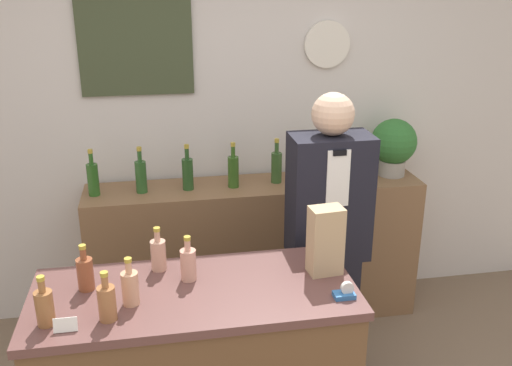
{
  "coord_description": "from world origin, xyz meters",
  "views": [
    {
      "loc": [
        -0.45,
        -1.66,
        2.24
      ],
      "look_at": [
        0.05,
        1.13,
        1.2
      ],
      "focal_mm": 40.0,
      "sensor_mm": 36.0,
      "label": 1
    }
  ],
  "objects": [
    {
      "name": "counter_bottle_2",
      "position": [
        -0.69,
        0.35,
        1.03
      ],
      "size": [
        0.07,
        0.07,
        0.21
      ],
      "color": "#9B633B",
      "rests_on": "display_counter"
    },
    {
      "name": "shelf_bottle_3",
      "position": [
        0.01,
        1.71,
        1.07
      ],
      "size": [
        0.07,
        0.07,
        0.29
      ],
      "color": "#30571D",
      "rests_on": "back_shelf"
    },
    {
      "name": "counter_bottle_5",
      "position": [
        -0.35,
        0.62,
        1.03
      ],
      "size": [
        0.07,
        0.07,
        0.21
      ],
      "color": "tan",
      "rests_on": "display_counter"
    },
    {
      "name": "counter_bottle_4",
      "position": [
        -0.48,
        0.73,
        1.03
      ],
      "size": [
        0.07,
        0.07,
        0.21
      ],
      "color": "tan",
      "rests_on": "display_counter"
    },
    {
      "name": "shelf_bottle_6",
      "position": [
        0.87,
        1.74,
        1.07
      ],
      "size": [
        0.07,
        0.07,
        0.29
      ],
      "color": "#275023",
      "rests_on": "back_shelf"
    },
    {
      "name": "shopkeeper",
      "position": [
        0.43,
        1.05,
        0.84
      ],
      "size": [
        0.43,
        0.27,
        1.68
      ],
      "color": "black",
      "rests_on": "ground_plane"
    },
    {
      "name": "shelf_bottle_0",
      "position": [
        -0.85,
        1.72,
        1.07
      ],
      "size": [
        0.07,
        0.07,
        0.29
      ],
      "color": "#28581E",
      "rests_on": "back_shelf"
    },
    {
      "name": "counter_bottle_1",
      "position": [
        -0.79,
        0.61,
        1.03
      ],
      "size": [
        0.07,
        0.07,
        0.21
      ],
      "color": "brown",
      "rests_on": "display_counter"
    },
    {
      "name": "back_wall",
      "position": [
        -0.0,
        2.0,
        1.36
      ],
      "size": [
        5.2,
        0.09,
        2.7
      ],
      "color": "silver",
      "rests_on": "ground_plane"
    },
    {
      "name": "counter_bottle_3",
      "position": [
        -0.6,
        0.45,
        1.03
      ],
      "size": [
        0.07,
        0.07,
        0.21
      ],
      "color": "tan",
      "rests_on": "display_counter"
    },
    {
      "name": "shelf_bottle_1",
      "position": [
        -0.56,
        1.72,
        1.07
      ],
      "size": [
        0.07,
        0.07,
        0.29
      ],
      "color": "#295425",
      "rests_on": "back_shelf"
    },
    {
      "name": "back_shelf",
      "position": [
        0.16,
        1.73,
        0.48
      ],
      "size": [
        2.17,
        0.42,
        0.96
      ],
      "color": "brown",
      "rests_on": "ground_plane"
    },
    {
      "name": "counter_bottle_0",
      "position": [
        -0.92,
        0.36,
        1.03
      ],
      "size": [
        0.07,
        0.07,
        0.21
      ],
      "color": "#966137",
      "rests_on": "display_counter"
    },
    {
      "name": "price_card_left",
      "position": [
        -0.84,
        0.3,
        0.98
      ],
      "size": [
        0.09,
        0.02,
        0.06
      ],
      "color": "white",
      "rests_on": "display_counter"
    },
    {
      "name": "paper_bag",
      "position": [
        0.27,
        0.57,
        1.11
      ],
      "size": [
        0.16,
        0.12,
        0.32
      ],
      "color": "tan",
      "rests_on": "display_counter"
    },
    {
      "name": "potted_plant",
      "position": [
        1.09,
        1.75,
        1.18
      ],
      "size": [
        0.3,
        0.3,
        0.38
      ],
      "color": "#9E998E",
      "rests_on": "back_shelf"
    },
    {
      "name": "shelf_bottle_5",
      "position": [
        0.58,
        1.75,
        1.07
      ],
      "size": [
        0.07,
        0.07,
        0.29
      ],
      "color": "#354F1E",
      "rests_on": "back_shelf"
    },
    {
      "name": "tape_dispenser",
      "position": [
        0.29,
        0.34,
        0.97
      ],
      "size": [
        0.09,
        0.06,
        0.07
      ],
      "color": "#2D66A8",
      "rests_on": "display_counter"
    },
    {
      "name": "shelf_bottle_4",
      "position": [
        0.3,
        1.75,
        1.07
      ],
      "size": [
        0.07,
        0.07,
        0.29
      ],
      "color": "#315225",
      "rests_on": "back_shelf"
    },
    {
      "name": "shelf_bottle_2",
      "position": [
        -0.28,
        1.72,
        1.07
      ],
      "size": [
        0.07,
        0.07,
        0.29
      ],
      "color": "#264B21",
      "rests_on": "back_shelf"
    }
  ]
}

